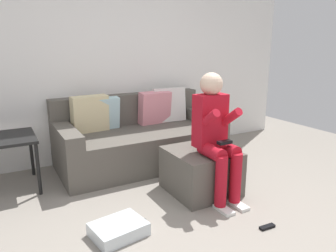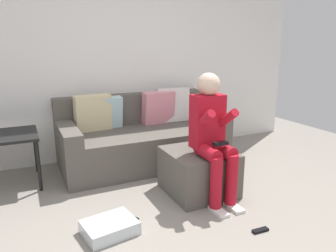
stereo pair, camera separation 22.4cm
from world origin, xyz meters
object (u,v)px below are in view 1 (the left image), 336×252
at_px(person_seated, 216,131).
at_px(storage_bin, 119,229).
at_px(ottoman, 201,171).
at_px(remote_by_storage_bin, 138,223).
at_px(remote_near_ottoman, 267,227).
at_px(side_table, 4,144).
at_px(couch_sectional, 139,138).

distance_m(person_seated, storage_bin, 1.26).
bearing_deg(person_seated, storage_bin, -170.87).
height_order(ottoman, remote_by_storage_bin, ottoman).
distance_m(remote_near_ottoman, remote_by_storage_bin, 1.09).
xyz_separation_m(storage_bin, side_table, (-0.72, 1.37, 0.45)).
distance_m(ottoman, side_table, 2.05).
height_order(couch_sectional, storage_bin, couch_sectional).
bearing_deg(ottoman, side_table, 149.97).
bearing_deg(remote_by_storage_bin, ottoman, -8.87).
bearing_deg(ottoman, couch_sectional, 101.36).
height_order(person_seated, remote_near_ottoman, person_seated).
height_order(side_table, remote_by_storage_bin, side_table).
relative_size(storage_bin, side_table, 0.65).
xyz_separation_m(ottoman, storage_bin, (-1.04, -0.35, -0.17)).
bearing_deg(person_seated, side_table, 146.35).
height_order(couch_sectional, remote_by_storage_bin, couch_sectional).
height_order(ottoman, remote_near_ottoman, ottoman).
distance_m(storage_bin, side_table, 1.61).
xyz_separation_m(ottoman, remote_near_ottoman, (0.09, -0.86, -0.21)).
distance_m(storage_bin, remote_near_ottoman, 1.24).
bearing_deg(couch_sectional, remote_by_storage_bin, -114.33).
bearing_deg(side_table, remote_near_ottoman, -45.37).
distance_m(person_seated, remote_by_storage_bin, 1.11).
xyz_separation_m(couch_sectional, person_seated, (0.25, -1.26, 0.36)).
distance_m(couch_sectional, person_seated, 1.34).
relative_size(side_table, remote_near_ottoman, 4.45).
bearing_deg(remote_near_ottoman, storage_bin, 158.38).
relative_size(ottoman, remote_near_ottoman, 4.62).
bearing_deg(couch_sectional, person_seated, -78.63).
relative_size(couch_sectional, remote_by_storage_bin, 12.93).
xyz_separation_m(side_table, remote_by_storage_bin, (0.92, -1.30, -0.49)).
bearing_deg(remote_by_storage_bin, storage_bin, 171.73).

